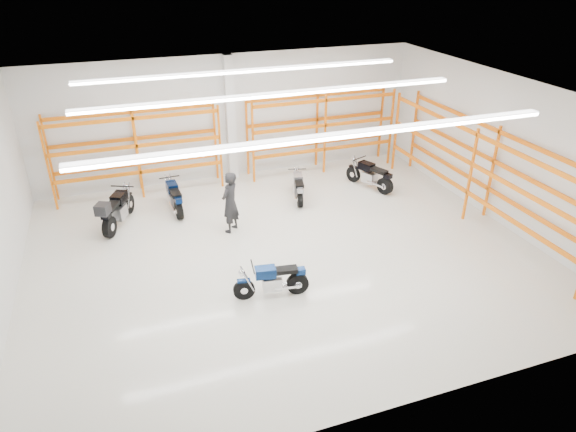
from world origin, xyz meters
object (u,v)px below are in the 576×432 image
object	(u,v)px
motorcycle_back_a	(116,211)
standing_man	(230,202)
motorcycle_back_c	(298,188)
motorcycle_back_d	(371,176)
motorcycle_main	(275,281)
motorcycle_back_b	(174,198)
structural_column	(231,119)

from	to	relation	value
motorcycle_back_a	standing_man	bearing A→B (deg)	-22.64
motorcycle_back_c	motorcycle_back_d	size ratio (longest dim) A/B	0.94
motorcycle_main	standing_man	xyz separation A→B (m)	(-0.21, 3.61, 0.52)
motorcycle_back_d	standing_man	size ratio (longest dim) A/B	1.03
motorcycle_main	motorcycle_back_b	bearing A→B (deg)	106.42
motorcycle_main	motorcycle_back_d	size ratio (longest dim) A/B	0.96
motorcycle_back_d	standing_man	world-z (taller)	standing_man
standing_man	structural_column	bearing A→B (deg)	-149.89
motorcycle_back_b	motorcycle_back_c	size ratio (longest dim) A/B	1.10
motorcycle_back_c	motorcycle_back_d	xyz separation A→B (m)	(2.77, -0.01, 0.04)
standing_man	structural_column	world-z (taller)	structural_column
standing_man	motorcycle_main	bearing A→B (deg)	48.40
motorcycle_back_a	standing_man	xyz separation A→B (m)	(3.27, -1.36, 0.39)
motorcycle_back_a	motorcycle_back_c	bearing A→B (deg)	0.23
standing_man	motorcycle_back_d	bearing A→B (deg)	149.14
motorcycle_back_d	standing_man	xyz separation A→B (m)	(-5.48, -1.38, 0.48)
motorcycle_back_a	motorcycle_back_d	world-z (taller)	motorcycle_back_a
motorcycle_back_a	structural_column	distance (m)	5.41
motorcycle_back_a	motorcycle_back_b	xyz separation A→B (m)	(1.85, 0.56, -0.10)
motorcycle_main	motorcycle_back_b	size ratio (longest dim) A/B	0.93
motorcycle_back_c	standing_man	world-z (taller)	standing_man
motorcycle_back_d	motorcycle_back_a	bearing A→B (deg)	-179.93
motorcycle_back_a	motorcycle_back_b	distance (m)	1.94
motorcycle_back_a	motorcycle_back_c	world-z (taller)	motorcycle_back_a
motorcycle_back_d	structural_column	bearing A→B (deg)	148.24
motorcycle_main	motorcycle_back_a	bearing A→B (deg)	124.99
standing_man	structural_column	distance (m)	4.43
motorcycle_back_a	standing_man	size ratio (longest dim) A/B	1.14
motorcycle_main	motorcycle_back_b	world-z (taller)	motorcycle_back_b
motorcycle_back_a	motorcycle_back_d	distance (m)	8.75
motorcycle_main	standing_man	size ratio (longest dim) A/B	0.98
standing_man	structural_column	size ratio (longest dim) A/B	0.43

